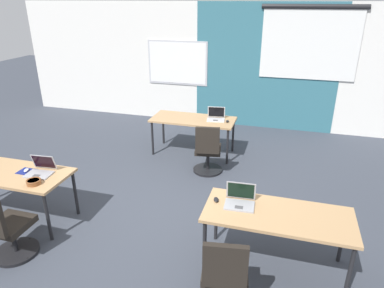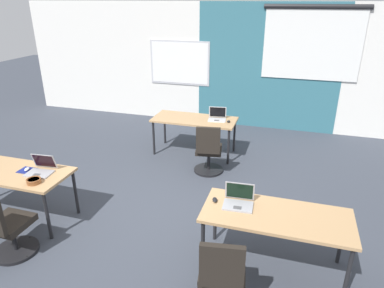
{
  "view_description": "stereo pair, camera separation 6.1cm",
  "coord_description": "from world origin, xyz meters",
  "px_view_note": "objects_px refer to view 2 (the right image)",
  "views": [
    {
      "loc": [
        1.72,
        -3.87,
        2.87
      ],
      "look_at": [
        0.47,
        0.47,
        0.95
      ],
      "focal_mm": 32.31,
      "sensor_mm": 36.0,
      "label": 1
    },
    {
      "loc": [
        1.78,
        -3.85,
        2.87
      ],
      "look_at": [
        0.47,
        0.47,
        0.95
      ],
      "focal_mm": 32.31,
      "sensor_mm": 36.0,
      "label": 2
    }
  ],
  "objects_px": {
    "mouse_near_right_inner": "(215,200)",
    "snack_bowl": "(34,181)",
    "chair_far_right": "(209,153)",
    "laptop_near_right_inner": "(239,200)",
    "desk_near_left": "(12,175)",
    "mouse_near_left_inner": "(27,169)",
    "chair_near_left_inner": "(6,230)",
    "mouse_far_right": "(229,121)",
    "desk_near_right": "(276,219)",
    "chair_near_right_inner": "(222,279)",
    "laptop_near_left_inner": "(41,169)",
    "desk_far_center": "(194,122)",
    "laptop_far_right": "(217,117)"
  },
  "relations": [
    {
      "from": "chair_near_right_inner",
      "to": "mouse_near_right_inner",
      "type": "bearing_deg",
      "value": -80.28
    },
    {
      "from": "desk_near_right",
      "to": "snack_bowl",
      "type": "bearing_deg",
      "value": -176.35
    },
    {
      "from": "desk_near_right",
      "to": "chair_far_right",
      "type": "distance_m",
      "value": 2.43
    },
    {
      "from": "snack_bowl",
      "to": "desk_near_left",
      "type": "bearing_deg",
      "value": 160.32
    },
    {
      "from": "desk_near_left",
      "to": "chair_near_right_inner",
      "type": "relative_size",
      "value": 1.74
    },
    {
      "from": "mouse_far_right",
      "to": "chair_near_right_inner",
      "type": "xyz_separation_m",
      "value": [
        0.65,
        -3.51,
        -0.36
      ]
    },
    {
      "from": "laptop_near_left_inner",
      "to": "snack_bowl",
      "type": "height_order",
      "value": "laptop_near_left_inner"
    },
    {
      "from": "laptop_near_right_inner",
      "to": "laptop_near_left_inner",
      "type": "bearing_deg",
      "value": 176.39
    },
    {
      "from": "desk_far_center",
      "to": "mouse_far_right",
      "type": "bearing_deg",
      "value": -1.78
    },
    {
      "from": "desk_near_right",
      "to": "snack_bowl",
      "type": "height_order",
      "value": "snack_bowl"
    },
    {
      "from": "desk_near_left",
      "to": "mouse_near_left_inner",
      "type": "bearing_deg",
      "value": 18.51
    },
    {
      "from": "desk_near_left",
      "to": "laptop_near_left_inner",
      "type": "distance_m",
      "value": 0.44
    },
    {
      "from": "desk_near_left",
      "to": "mouse_far_right",
      "type": "bearing_deg",
      "value": 48.93
    },
    {
      "from": "mouse_near_right_inner",
      "to": "snack_bowl",
      "type": "relative_size",
      "value": 0.63
    },
    {
      "from": "desk_far_center",
      "to": "mouse_near_right_inner",
      "type": "xyz_separation_m",
      "value": [
        1.05,
        -2.74,
        0.08
      ]
    },
    {
      "from": "laptop_near_right_inner",
      "to": "chair_far_right",
      "type": "bearing_deg",
      "value": 109.67
    },
    {
      "from": "laptop_far_right",
      "to": "chair_far_right",
      "type": "distance_m",
      "value": 0.91
    },
    {
      "from": "mouse_far_right",
      "to": "laptop_near_right_inner",
      "type": "distance_m",
      "value": 2.78
    },
    {
      "from": "laptop_far_right",
      "to": "mouse_far_right",
      "type": "height_order",
      "value": "laptop_far_right"
    },
    {
      "from": "chair_near_left_inner",
      "to": "mouse_near_left_inner",
      "type": "bearing_deg",
      "value": -69.27
    },
    {
      "from": "chair_near_left_inner",
      "to": "mouse_near_right_inner",
      "type": "relative_size",
      "value": 8.19
    },
    {
      "from": "desk_near_left",
      "to": "desk_near_right",
      "type": "height_order",
      "value": "same"
    },
    {
      "from": "chair_near_left_inner",
      "to": "chair_far_right",
      "type": "height_order",
      "value": "same"
    },
    {
      "from": "mouse_near_right_inner",
      "to": "mouse_near_left_inner",
      "type": "bearing_deg",
      "value": 179.89
    },
    {
      "from": "mouse_near_left_inner",
      "to": "laptop_near_right_inner",
      "type": "bearing_deg",
      "value": 0.09
    },
    {
      "from": "desk_far_center",
      "to": "mouse_far_right",
      "type": "height_order",
      "value": "mouse_far_right"
    },
    {
      "from": "laptop_far_right",
      "to": "snack_bowl",
      "type": "xyz_separation_m",
      "value": [
        -1.65,
        -3.05,
        -0.01
      ]
    },
    {
      "from": "desk_near_left",
      "to": "chair_near_left_inner",
      "type": "height_order",
      "value": "chair_near_left_inner"
    },
    {
      "from": "laptop_near_left_inner",
      "to": "chair_near_left_inner",
      "type": "height_order",
      "value": "laptop_near_left_inner"
    },
    {
      "from": "laptop_near_left_inner",
      "to": "laptop_far_right",
      "type": "height_order",
      "value": "laptop_far_right"
    },
    {
      "from": "desk_near_right",
      "to": "mouse_far_right",
      "type": "height_order",
      "value": "mouse_far_right"
    },
    {
      "from": "chair_near_left_inner",
      "to": "snack_bowl",
      "type": "xyz_separation_m",
      "value": [
        0.04,
        0.52,
        0.38
      ]
    },
    {
      "from": "laptop_far_right",
      "to": "desk_near_left",
      "type": "bearing_deg",
      "value": -135.92
    },
    {
      "from": "desk_near_right",
      "to": "chair_near_right_inner",
      "type": "distance_m",
      "value": 0.9
    },
    {
      "from": "desk_far_center",
      "to": "laptop_near_right_inner",
      "type": "xyz_separation_m",
      "value": [
        1.32,
        -2.73,
        0.11
      ]
    },
    {
      "from": "mouse_far_right",
      "to": "mouse_near_right_inner",
      "type": "distance_m",
      "value": 2.74
    },
    {
      "from": "desk_far_center",
      "to": "laptop_near_left_inner",
      "type": "relative_size",
      "value": 4.5
    },
    {
      "from": "desk_far_center",
      "to": "mouse_near_left_inner",
      "type": "relative_size",
      "value": 14.2
    },
    {
      "from": "chair_near_left_inner",
      "to": "mouse_far_right",
      "type": "bearing_deg",
      "value": -118.72
    },
    {
      "from": "desk_near_left",
      "to": "chair_far_right",
      "type": "bearing_deg",
      "value": 42.56
    },
    {
      "from": "laptop_far_right",
      "to": "chair_near_right_inner",
      "type": "relative_size",
      "value": 0.4
    },
    {
      "from": "mouse_far_right",
      "to": "snack_bowl",
      "type": "relative_size",
      "value": 0.58
    },
    {
      "from": "chair_far_right",
      "to": "laptop_near_right_inner",
      "type": "bearing_deg",
      "value": 103.09
    },
    {
      "from": "mouse_far_right",
      "to": "mouse_near_right_inner",
      "type": "xyz_separation_m",
      "value": [
        0.38,
        -2.72,
        0.0
      ]
    },
    {
      "from": "chair_near_left_inner",
      "to": "laptop_near_left_inner",
      "type": "bearing_deg",
      "value": -84.66
    },
    {
      "from": "snack_bowl",
      "to": "mouse_near_left_inner",
      "type": "bearing_deg",
      "value": 141.84
    },
    {
      "from": "desk_far_center",
      "to": "laptop_near_right_inner",
      "type": "height_order",
      "value": "laptop_near_right_inner"
    },
    {
      "from": "mouse_near_right_inner",
      "to": "chair_far_right",
      "type": "bearing_deg",
      "value": 106.09
    },
    {
      "from": "desk_near_left",
      "to": "laptop_near_right_inner",
      "type": "height_order",
      "value": "laptop_near_right_inner"
    },
    {
      "from": "desk_far_center",
      "to": "mouse_far_right",
      "type": "distance_m",
      "value": 0.68
    }
  ]
}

